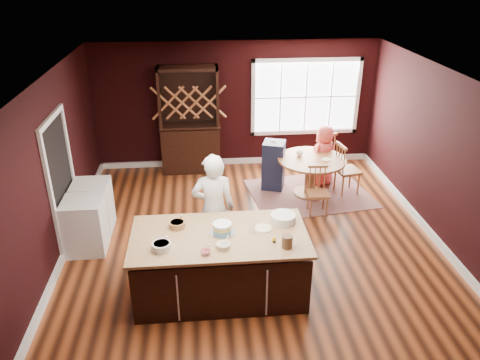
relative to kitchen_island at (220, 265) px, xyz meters
name	(u,v)px	position (x,y,z in m)	size (l,w,h in m)	color
room_shell	(256,174)	(0.60, 0.95, 0.91)	(7.00, 7.00, 7.00)	brown
window	(306,97)	(2.10, 4.42, 1.06)	(2.36, 0.10, 1.66)	white
doorway	(62,184)	(-2.37, 1.55, 0.59)	(0.08, 1.26, 2.13)	white
kitchen_island	(220,265)	(0.00, 0.00, 0.00)	(2.34, 1.23, 0.92)	black
dining_table	(311,169)	(1.91, 2.80, 0.10)	(1.30, 1.30, 0.75)	brown
baker	(214,209)	(-0.05, 0.78, 0.44)	(0.64, 0.42, 1.75)	silver
layer_cake	(222,228)	(0.04, 0.06, 0.55)	(0.35, 0.35, 0.14)	white
bowl_blue	(162,246)	(-0.74, -0.27, 0.53)	(0.24, 0.24, 0.09)	white
bowl_yellow	(177,224)	(-0.56, 0.25, 0.52)	(0.22, 0.22, 0.08)	brown
bowl_pink	(206,252)	(-0.19, -0.42, 0.51)	(0.14, 0.14, 0.05)	white
bowl_olive	(223,246)	(0.03, -0.31, 0.51)	(0.18, 0.18, 0.07)	beige
drinking_glass	(252,228)	(0.43, 0.00, 0.56)	(0.08, 0.08, 0.16)	white
dinner_plate	(263,228)	(0.59, 0.10, 0.49)	(0.24, 0.24, 0.02)	#F2E0C1
white_tub	(283,218)	(0.89, 0.26, 0.54)	(0.35, 0.35, 0.12)	white
stoneware_crock	(287,242)	(0.83, -0.36, 0.56)	(0.14, 0.14, 0.17)	brown
toy_figurine	(274,240)	(0.69, -0.24, 0.52)	(0.05, 0.05, 0.08)	#EDC503
rug	(309,193)	(1.91, 2.80, -0.43)	(2.25, 1.74, 0.01)	brown
chair_east	(348,168)	(2.63, 2.80, 0.08)	(0.44, 0.42, 1.05)	brown
chair_south	(318,191)	(1.86, 2.02, 0.01)	(0.38, 0.36, 0.90)	brown
chair_north	(322,154)	(2.32, 3.59, 0.07)	(0.43, 0.40, 1.01)	brown
seated_woman	(324,155)	(2.25, 3.23, 0.19)	(0.61, 0.40, 1.25)	#EB4D49
high_chair	(274,164)	(1.23, 3.14, 0.07)	(0.41, 0.41, 1.02)	#1F2343
toddler	(270,150)	(1.16, 3.15, 0.37)	(0.18, 0.14, 0.26)	#8CA5BF
table_plate	(326,160)	(2.16, 2.72, 0.32)	(0.18, 0.18, 0.01)	beige
table_cup	(300,154)	(1.70, 2.96, 0.36)	(0.13, 0.13, 0.10)	white
hutch	(190,121)	(-0.40, 4.17, 0.69)	(1.23, 0.51, 2.25)	#341F0D
washer	(85,226)	(-2.04, 1.23, 0.00)	(0.60, 0.58, 0.88)	white
dryer	(93,206)	(-2.04, 1.87, 0.00)	(0.60, 0.58, 0.87)	white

